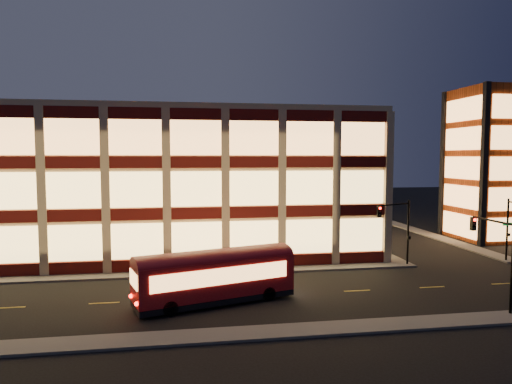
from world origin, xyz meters
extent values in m
plane|color=black|center=(0.00, 0.00, 0.00)|extent=(200.00, 200.00, 0.00)
cube|color=#514F4C|center=(-3.00, 1.00, 0.07)|extent=(54.00, 2.00, 0.15)
cube|color=#514F4C|center=(23.00, 17.00, 0.07)|extent=(2.00, 30.00, 0.15)
cube|color=#514F4C|center=(34.00, 17.00, 0.07)|extent=(2.00, 30.00, 0.15)
cube|color=#514F4C|center=(0.00, -13.00, 0.07)|extent=(100.00, 2.00, 0.15)
cube|color=tan|center=(-3.00, 17.00, 7.00)|extent=(50.00, 30.00, 14.00)
cube|color=tan|center=(-3.00, 17.00, 14.25)|extent=(50.40, 30.40, 0.50)
cube|color=#470C0A|center=(-3.00, 1.88, 0.65)|extent=(50.10, 0.25, 1.00)
cube|color=#FFC96B|center=(-3.00, 1.90, 2.75)|extent=(49.00, 0.20, 3.00)
cube|color=#470C0A|center=(22.12, 17.00, 0.65)|extent=(0.25, 30.10, 1.00)
cube|color=#FFC96B|center=(22.10, 17.00, 2.75)|extent=(0.20, 29.00, 3.00)
cube|color=#470C0A|center=(-3.00, 1.88, 5.05)|extent=(50.10, 0.25, 1.00)
cube|color=#FFC96B|center=(-3.00, 1.90, 7.15)|extent=(49.00, 0.20, 3.00)
cube|color=#470C0A|center=(22.12, 17.00, 5.05)|extent=(0.25, 30.10, 1.00)
cube|color=#FFC96B|center=(22.10, 17.00, 7.15)|extent=(0.20, 29.00, 3.00)
cube|color=#470C0A|center=(-3.00, 1.88, 9.45)|extent=(50.10, 0.25, 1.00)
cube|color=#FFC96B|center=(-3.00, 1.90, 11.55)|extent=(49.00, 0.20, 3.00)
cube|color=#470C0A|center=(22.12, 17.00, 9.45)|extent=(0.25, 30.10, 1.00)
cube|color=#FFC96B|center=(22.10, 17.00, 11.55)|extent=(0.20, 29.00, 3.00)
cube|color=#8C3814|center=(40.00, 12.00, 9.00)|extent=(8.00, 8.00, 18.00)
cube|color=black|center=(36.00, 8.00, 9.00)|extent=(0.60, 0.60, 18.00)
cube|color=black|center=(36.00, 16.00, 9.00)|extent=(0.60, 0.60, 18.00)
cube|color=black|center=(44.00, 16.00, 9.00)|extent=(0.60, 0.60, 18.00)
cube|color=#FFAA59|center=(35.92, 12.00, 1.80)|extent=(0.16, 6.60, 2.60)
cube|color=#FFAA59|center=(35.92, 12.00, 5.20)|extent=(0.16, 6.60, 2.60)
cube|color=#FFAA59|center=(35.92, 12.00, 8.60)|extent=(0.16, 6.60, 2.60)
cube|color=#FFAA59|center=(35.92, 12.00, 12.00)|extent=(0.16, 6.60, 2.60)
cube|color=#FFAA59|center=(35.92, 12.00, 15.40)|extent=(0.16, 6.60, 2.60)
cylinder|color=black|center=(23.50, 0.80, 3.00)|extent=(0.18, 0.18, 6.00)
cylinder|color=black|center=(21.75, 0.05, 5.70)|extent=(3.56, 1.63, 0.14)
cube|color=black|center=(20.00, -0.70, 5.20)|extent=(0.32, 0.32, 0.95)
sphere|color=#FF0C05|center=(20.00, -0.88, 5.50)|extent=(0.20, 0.20, 0.20)
cube|color=black|center=(23.50, 0.60, 2.60)|extent=(0.25, 0.18, 0.28)
cylinder|color=black|center=(33.50, 0.80, 3.00)|extent=(0.18, 0.18, 6.00)
cube|color=black|center=(33.50, 0.60, 2.60)|extent=(0.25, 0.18, 0.28)
cube|color=#0C7226|center=(33.50, 0.65, 3.60)|extent=(1.20, 0.06, 0.28)
cylinder|color=black|center=(23.50, -12.50, 3.00)|extent=(0.18, 0.18, 6.00)
cylinder|color=black|center=(23.50, -10.50, 5.70)|extent=(0.14, 4.00, 0.14)
cube|color=black|center=(23.50, -8.50, 5.20)|extent=(0.32, 0.32, 0.95)
sphere|color=#FF0C05|center=(23.50, -8.68, 5.50)|extent=(0.20, 0.20, 0.20)
cube|color=#94080D|center=(5.45, -7.10, 1.84)|extent=(11.11, 5.78, 2.48)
cube|color=black|center=(5.45, -7.10, 0.38)|extent=(11.11, 5.78, 0.38)
cylinder|color=black|center=(2.50, -9.26, 0.49)|extent=(1.02, 0.60, 0.97)
cylinder|color=black|center=(1.79, -6.99, 0.49)|extent=(1.02, 0.60, 0.97)
cylinder|color=black|center=(9.10, -7.21, 0.49)|extent=(1.02, 0.60, 0.97)
cylinder|color=black|center=(8.39, -4.94, 0.49)|extent=(1.02, 0.60, 0.97)
cube|color=#FFAA59|center=(5.85, -8.42, 2.16)|extent=(9.09, 2.87, 1.08)
cube|color=#FFAA59|center=(5.04, -5.78, 2.16)|extent=(9.09, 2.87, 1.08)
camera|label=1|loc=(3.42, -37.45, 9.91)|focal=32.00mm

